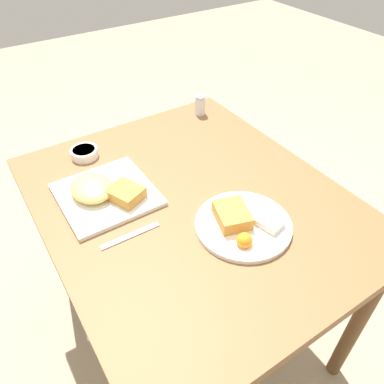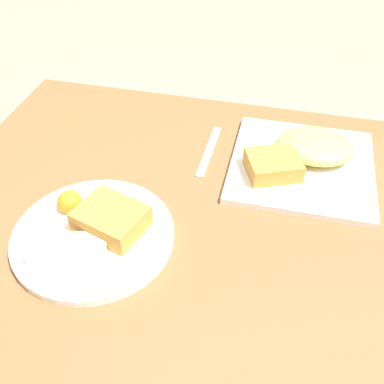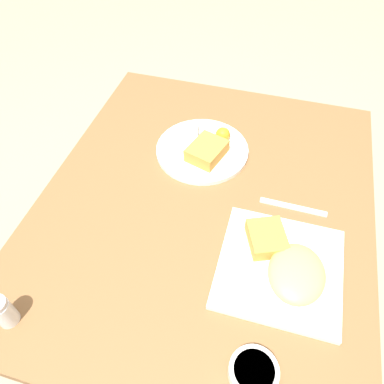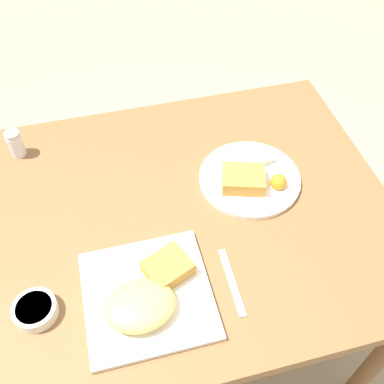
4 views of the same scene
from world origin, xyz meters
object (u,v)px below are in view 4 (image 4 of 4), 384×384
object	(u,v)px
plate_square_near	(148,295)
sauce_ramekin	(35,310)
salt_shaker	(16,145)
butter_knife	(232,282)
plate_oval_far	(250,177)

from	to	relation	value
plate_square_near	sauce_ramekin	size ratio (longest dim) A/B	2.93
salt_shaker	butter_knife	world-z (taller)	salt_shaker
plate_oval_far	sauce_ramekin	distance (m)	0.62
sauce_ramekin	butter_knife	bearing A→B (deg)	-4.30
plate_square_near	salt_shaker	size ratio (longest dim) A/B	3.47
butter_knife	plate_oval_far	bearing A→B (deg)	-25.36
plate_square_near	salt_shaker	distance (m)	0.60
plate_square_near	butter_knife	distance (m)	0.19
plate_square_near	plate_oval_far	world-z (taller)	plate_square_near
plate_oval_far	sauce_ramekin	xyz separation A→B (m)	(-0.57, -0.25, 0.00)
plate_square_near	sauce_ramekin	distance (m)	0.24
plate_square_near	plate_oval_far	distance (m)	0.43
sauce_ramekin	butter_knife	world-z (taller)	sauce_ramekin
butter_knife	sauce_ramekin	bearing A→B (deg)	86.65
plate_square_near	butter_knife	world-z (taller)	plate_square_near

